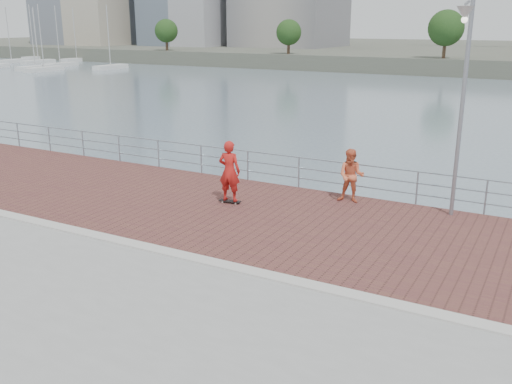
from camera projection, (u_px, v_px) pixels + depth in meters
The scene contains 10 objects.
water at pixel (218, 338), 14.30m from camera, with size 400.00×400.00×0.00m, color slate.
brick_lane at pixel (282, 220), 16.75m from camera, with size 40.00×6.80×0.02m, color brown.
curb at pixel (216, 263), 13.72m from camera, with size 40.00×0.40×0.06m, color #B7B5AD.
guardrail at pixel (326, 172), 19.41m from camera, with size 39.06×0.06×1.13m.
street_lamp at pixel (464, 64), 15.55m from camera, with size 0.46×1.34×6.33m.
skateboard at pixel (230, 201), 18.30m from camera, with size 0.74×0.28×0.08m.
skateboarder at pixel (229, 171), 18.02m from camera, with size 0.71×0.47×1.95m, color red.
bystander at pixel (351, 176), 18.20m from camera, with size 0.84×0.66×1.74m, color #E26A42.
shoreline_trees at pixel (473, 32), 80.09m from camera, with size 109.44×5.13×6.83m.
marina at pixel (36, 63), 103.14m from camera, with size 33.07×27.58×10.28m.
Camera 1 is at (6.93, -10.63, 5.61)m, focal length 40.00 mm.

